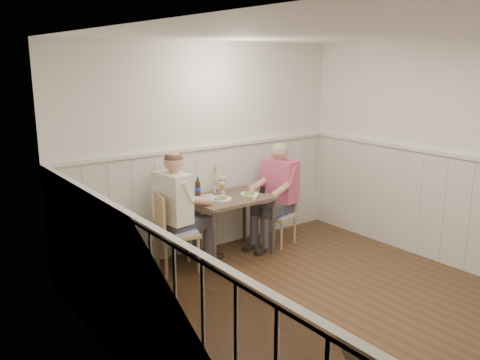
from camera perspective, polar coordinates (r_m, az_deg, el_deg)
The scene contains 16 objects.
ground_plane at distance 5.12m, azimuth 10.46°, elevation -14.60°, with size 4.50×4.50×0.00m, color #432E1A.
room_shell at distance 4.61m, azimuth 11.26°, elevation 2.30°, with size 4.04×4.54×2.60m.
wainscot at distance 5.30m, azimuth 5.37°, elevation -5.34°, with size 4.00×4.49×1.34m.
dining_table at distance 6.22m, azimuth -1.09°, elevation -2.76°, with size 0.98×0.70×0.75m.
chair_right at distance 6.70m, azimuth 4.54°, elevation -3.63°, with size 0.46×0.46×0.79m.
chair_left at distance 5.84m, azimuth -7.63°, elevation -5.50°, with size 0.53×0.53×0.93m.
man_in_pink at distance 6.68m, azimuth 4.33°, elevation -2.36°, with size 0.69×0.50×1.37m.
diner_cream at distance 5.86m, azimuth -7.14°, elevation -4.51°, with size 0.70×0.49×1.42m.
plate_man at distance 6.28m, azimuth 1.05°, elevation -1.51°, with size 0.23×0.23×0.06m.
plate_diner at distance 6.06m, azimuth -2.24°, elevation -2.06°, with size 0.27×0.27×0.07m.
beer_glass_a at distance 6.38m, azimuth -1.97°, elevation -0.20°, with size 0.08×0.08×0.20m.
beer_glass_b at distance 6.27m, azimuth -2.00°, elevation -0.70°, with size 0.07×0.07×0.16m.
beer_bottle at distance 6.23m, azimuth -4.75°, elevation -0.87°, with size 0.07×0.07×0.24m.
rolled_napkin at distance 6.13m, azimuth 1.75°, elevation -1.84°, with size 0.19×0.18×0.05m.
grass_vase at distance 6.38m, azimuth -2.92°, elevation 0.00°, with size 0.04×0.04×0.36m.
gingham_mat at distance 6.18m, azimuth -4.17°, elevation -1.96°, with size 0.35×0.30×0.01m.
Camera 1 is at (-3.35, -3.05, 2.39)m, focal length 38.00 mm.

